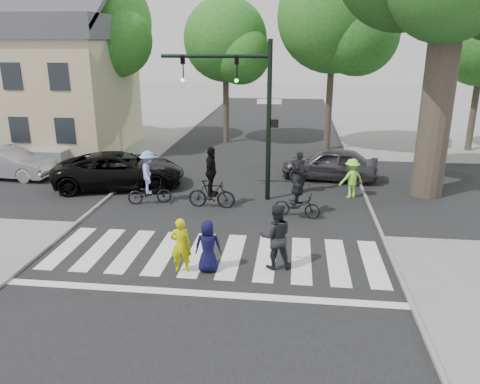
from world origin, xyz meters
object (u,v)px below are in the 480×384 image
(traffic_signal, at_px, (246,98))
(pedestrian_adult, at_px, (276,237))
(pedestrian_child, at_px, (208,246))
(cyclist_right, at_px, (298,192))
(car_silver, at_px, (8,163))
(car_suv, at_px, (120,170))
(cyclist_mid, at_px, (211,183))
(cyclist_left, at_px, (149,181))
(pedestrian_woman, at_px, (181,245))
(car_grey, at_px, (330,164))

(traffic_signal, relative_size, pedestrian_adult, 3.28)
(pedestrian_child, height_order, cyclist_right, cyclist_right)
(car_silver, bearing_deg, pedestrian_adult, -116.21)
(pedestrian_child, relative_size, car_suv, 0.27)
(cyclist_mid, bearing_deg, car_suv, 154.45)
(pedestrian_adult, xyz_separation_m, cyclist_mid, (-2.58, 4.57, 0.03))
(cyclist_left, relative_size, cyclist_right, 0.98)
(traffic_signal, bearing_deg, pedestrian_adult, -76.12)
(pedestrian_child, xyz_separation_m, cyclist_left, (-3.22, 5.14, 0.17))
(pedestrian_woman, relative_size, car_suv, 0.29)
(cyclist_left, height_order, car_silver, cyclist_left)
(pedestrian_adult, xyz_separation_m, cyclist_left, (-5.00, 4.72, -0.02))
(pedestrian_woman, relative_size, cyclist_right, 0.73)
(pedestrian_adult, distance_m, cyclist_mid, 5.25)
(pedestrian_adult, xyz_separation_m, cyclist_right, (0.57, 3.96, 0.02))
(car_suv, relative_size, car_grey, 1.27)
(cyclist_left, bearing_deg, car_suv, 134.48)
(pedestrian_child, height_order, cyclist_left, cyclist_left)
(pedestrian_woman, distance_m, cyclist_left, 5.82)
(pedestrian_child, xyz_separation_m, car_grey, (3.76, 9.31, -0.00))
(pedestrian_woman, height_order, cyclist_left, cyclist_left)
(pedestrian_adult, relative_size, cyclist_left, 0.89)
(car_silver, bearing_deg, cyclist_mid, -101.46)
(car_grey, bearing_deg, cyclist_right, -6.88)
(car_suv, height_order, car_silver, car_suv)
(traffic_signal, relative_size, cyclist_left, 2.92)
(pedestrian_woman, xyz_separation_m, cyclist_left, (-2.51, 5.25, 0.13))
(cyclist_right, distance_m, car_silver, 13.41)
(pedestrian_child, distance_m, cyclist_left, 6.06)
(traffic_signal, distance_m, car_suv, 6.34)
(pedestrian_woman, height_order, pedestrian_child, pedestrian_woman)
(car_suv, xyz_separation_m, car_silver, (-5.52, 0.79, -0.05))
(car_grey, bearing_deg, car_silver, -75.08)
(traffic_signal, distance_m, cyclist_left, 4.79)
(pedestrian_woman, distance_m, car_grey, 10.43)
(traffic_signal, distance_m, pedestrian_woman, 7.12)
(cyclist_left, distance_m, car_silver, 7.86)
(pedestrian_woman, relative_size, pedestrian_child, 1.06)
(cyclist_right, xyz_separation_m, car_silver, (-12.96, 3.45, -0.24))
(traffic_signal, height_order, pedestrian_woman, traffic_signal)
(pedestrian_child, bearing_deg, car_suv, -60.34)
(traffic_signal, xyz_separation_m, car_grey, (3.41, 3.12, -3.18))
(pedestrian_adult, bearing_deg, cyclist_left, -52.45)
(pedestrian_adult, relative_size, cyclist_mid, 0.80)
(cyclist_mid, bearing_deg, car_silver, 163.87)
(traffic_signal, height_order, pedestrian_child, traffic_signal)
(traffic_signal, distance_m, car_silver, 11.53)
(car_suv, bearing_deg, cyclist_mid, -128.45)
(car_suv, bearing_deg, traffic_signal, -111.75)
(cyclist_mid, relative_size, car_grey, 0.55)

